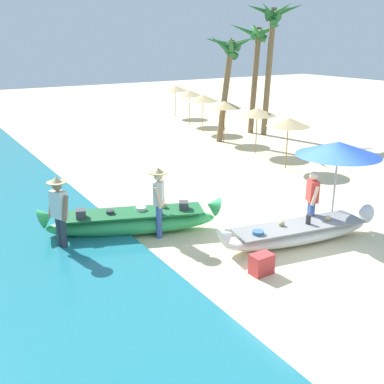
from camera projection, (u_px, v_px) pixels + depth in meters
ground_plane at (297, 242)px, 11.04m from camera, size 80.00×80.00×0.00m
boat_white_foreground at (298, 232)px, 10.94m from camera, size 4.23×1.46×0.77m
boat_green_midground at (133, 222)px, 11.44m from camera, size 4.40×2.26×0.88m
person_vendor_hatted at (159, 197)px, 11.02m from camera, size 0.49×0.56×1.77m
person_tourist_customer at (312, 198)px, 11.37m from camera, size 0.42×0.58×1.58m
person_vendor_assistant at (59, 209)px, 10.31m from camera, size 0.45×0.58×1.77m
patio_umbrella_large at (339, 149)px, 11.36m from camera, size 2.10×2.10×2.24m
parasol_row_0 at (288, 122)px, 16.77m from camera, size 1.60×1.60×1.91m
parasol_row_1 at (257, 112)px, 19.09m from camera, size 1.60×1.60×1.91m
parasol_row_2 at (225, 104)px, 21.22m from camera, size 1.60×1.60×1.91m
parasol_row_3 at (203, 98)px, 23.54m from camera, size 1.60×1.60×1.91m
parasol_row_4 at (189, 93)px, 25.63m from camera, size 1.60×1.60×1.91m
parasol_row_5 at (176, 88)px, 28.16m from camera, size 1.60×1.60×1.91m
palm_tree_tall_inland at (257, 44)px, 22.56m from camera, size 2.66×2.63×5.48m
palm_tree_leaning_seaward at (230, 56)px, 20.81m from camera, size 2.45×2.55×4.92m
palm_tree_mid_cluster at (273, 26)px, 21.87m from camera, size 2.71×2.86×6.36m
cooler_box at (262, 264)px, 9.50m from camera, size 0.47×0.33×0.44m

